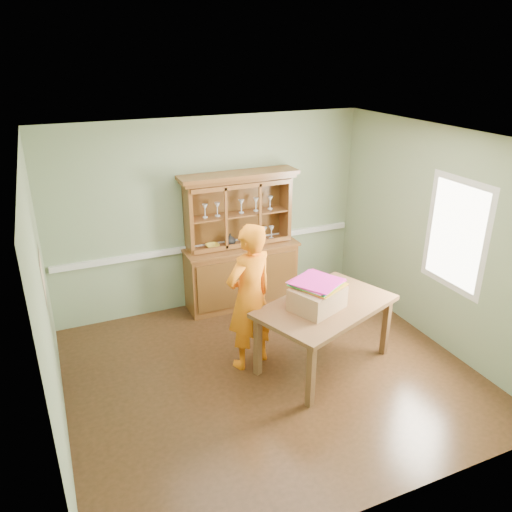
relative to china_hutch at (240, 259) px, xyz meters
name	(u,v)px	position (x,y,z in m)	size (l,w,h in m)	color
floor	(270,373)	(-0.34, -1.78, -0.69)	(4.50, 4.50, 0.00)	#4F2E19
ceiling	(273,140)	(-0.34, -1.78, 2.01)	(4.50, 4.50, 0.00)	white
wall_back	(211,215)	(-0.34, 0.22, 0.66)	(4.50, 4.50, 0.00)	gray
wall_left	(45,309)	(-2.59, -1.78, 0.66)	(4.00, 4.00, 0.00)	gray
wall_right	(437,238)	(1.91, -1.78, 0.66)	(4.00, 4.00, 0.00)	gray
wall_front	(389,372)	(-0.34, -3.78, 0.66)	(4.50, 4.50, 0.00)	gray
chair_rail	(213,245)	(-0.34, 0.20, 0.21)	(4.41, 0.05, 0.08)	silver
framed_map	(43,276)	(-2.57, -1.48, 0.86)	(0.03, 0.60, 0.46)	#322214
window_panel	(456,235)	(1.89, -2.08, 0.81)	(0.03, 0.96, 1.36)	silver
china_hutch	(240,259)	(0.00, 0.00, 0.00)	(1.67, 0.55, 1.96)	brown
dining_table	(325,311)	(0.33, -1.83, 0.01)	(1.83, 1.46, 0.80)	brown
cardboard_box	(317,298)	(0.18, -1.87, 0.23)	(0.55, 0.44, 0.26)	#A77956
kite_stack	(317,283)	(0.20, -1.82, 0.39)	(0.64, 0.64, 0.06)	red
person	(250,297)	(-0.48, -1.48, 0.20)	(0.65, 0.42, 1.77)	orange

